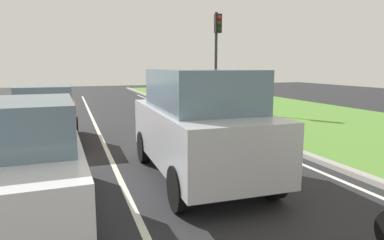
# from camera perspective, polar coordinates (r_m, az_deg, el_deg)

# --- Properties ---
(ground_plane) EXTENTS (60.00, 60.00, 0.00)m
(ground_plane) POSITION_cam_1_polar(r_m,az_deg,el_deg) (12.27, -11.83, -2.24)
(ground_plane) COLOR #262628
(lane_line_center) EXTENTS (0.12, 32.00, 0.01)m
(lane_line_center) POSITION_cam_1_polar(r_m,az_deg,el_deg) (12.20, -15.09, -2.41)
(lane_line_center) COLOR silver
(lane_line_center) RESTS_ON ground
(lane_line_right_edge) EXTENTS (0.12, 32.00, 0.01)m
(lane_line_right_edge) POSITION_cam_1_polar(r_m,az_deg,el_deg) (13.23, 3.80, -1.24)
(lane_line_right_edge) COLOR silver
(lane_line_right_edge) RESTS_ON ground
(grass_verge_right) EXTENTS (9.00, 48.00, 0.06)m
(grass_verge_right) POSITION_cam_1_polar(r_m,az_deg,el_deg) (15.80, 20.33, -0.00)
(grass_verge_right) COLOR #548433
(grass_verge_right) RESTS_ON ground
(curb_right) EXTENTS (0.24, 48.00, 0.12)m
(curb_right) POSITION_cam_1_polar(r_m,az_deg,el_deg) (13.42, 5.76, -0.87)
(curb_right) COLOR #9E9B93
(curb_right) RESTS_ON ground
(car_suv_ahead) EXTENTS (2.05, 4.54, 2.28)m
(car_suv_ahead) POSITION_cam_1_polar(r_m,az_deg,el_deg) (7.11, 1.13, -0.60)
(car_suv_ahead) COLOR #B7BABF
(car_suv_ahead) RESTS_ON ground
(car_sedan_left_lane) EXTENTS (1.95, 4.35, 1.86)m
(car_sedan_left_lane) POSITION_cam_1_polar(r_m,az_deg,el_deg) (5.82, -26.67, -6.24)
(car_sedan_left_lane) COLOR silver
(car_sedan_left_lane) RESTS_ON ground
(car_hatchback_far) EXTENTS (1.79, 3.73, 1.78)m
(car_hatchback_far) POSITION_cam_1_polar(r_m,az_deg,el_deg) (11.24, -22.95, 0.78)
(car_hatchback_far) COLOR maroon
(car_hatchback_far) RESTS_ON ground
(traffic_light_near_right) EXTENTS (0.32, 0.50, 4.95)m
(traffic_light_near_right) POSITION_cam_1_polar(r_m,az_deg,el_deg) (17.33, 4.19, 12.50)
(traffic_light_near_right) COLOR #2D2D2D
(traffic_light_near_right) RESTS_ON ground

